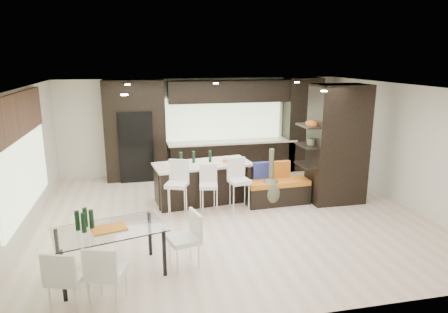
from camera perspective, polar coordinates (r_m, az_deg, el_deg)
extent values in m
plane|color=beige|center=(8.57, 0.85, -8.44)|extent=(8.00, 8.00, 0.00)
cube|color=silver|center=(11.52, -3.04, 4.39)|extent=(8.00, 0.02, 2.70)
cube|color=silver|center=(8.25, -27.30, -1.06)|extent=(0.02, 7.00, 2.70)
cube|color=silver|center=(9.84, 24.24, 1.49)|extent=(0.02, 7.00, 2.70)
cube|color=white|center=(7.94, 0.92, 9.87)|extent=(8.00, 7.00, 0.02)
cube|color=#B2D199|center=(8.43, -26.70, -0.70)|extent=(0.04, 3.20, 1.90)
cube|color=#B2D199|center=(11.56, -0.08, 5.45)|extent=(3.40, 0.04, 1.20)
cube|color=brown|center=(8.26, -27.18, 5.36)|extent=(0.08, 3.00, 0.80)
cube|color=white|center=(8.18, 0.52, 9.86)|extent=(4.00, 3.00, 0.02)
cube|color=black|center=(11.29, -0.26, 4.21)|extent=(6.80, 0.68, 2.70)
cube|color=black|center=(11.08, -12.45, 1.59)|extent=(0.90, 0.68, 1.90)
cube|color=black|center=(9.42, 15.92, 1.70)|extent=(1.20, 0.80, 2.70)
cube|color=black|center=(9.26, -3.04, -3.71)|extent=(2.30, 1.24, 0.91)
cube|color=white|center=(8.44, -6.72, -5.41)|extent=(0.55, 0.55, 0.96)
cube|color=white|center=(8.56, -2.22, -5.43)|extent=(0.43, 0.43, 0.85)
cube|color=white|center=(8.66, 2.21, -4.88)|extent=(0.48, 0.48, 0.94)
cube|color=black|center=(9.25, 7.60, -5.00)|extent=(1.48, 0.63, 0.56)
cube|color=white|center=(6.48, -15.83, -13.05)|extent=(1.78, 1.29, 0.77)
cube|color=white|center=(5.79, -16.29, -16.11)|extent=(0.57, 0.57, 0.84)
cube|color=white|center=(5.87, -21.37, -16.24)|extent=(0.56, 0.56, 0.83)
cube|color=white|center=(6.47, -5.77, -12.22)|extent=(0.56, 0.56, 0.85)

